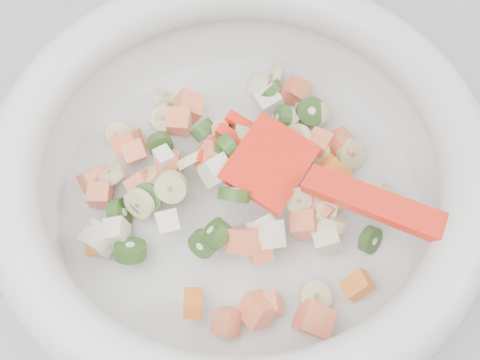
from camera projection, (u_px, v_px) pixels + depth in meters
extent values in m
cube|color=gray|center=(262.00, 315.00, 0.96)|extent=(2.00, 0.60, 0.90)
cylinder|color=silver|center=(240.00, 202.00, 0.54)|extent=(0.33, 0.33, 0.02)
torus|color=silver|center=(240.00, 156.00, 0.48)|extent=(0.40, 0.40, 0.05)
cylinder|color=#CBBB87|center=(139.00, 203.00, 0.50)|extent=(0.03, 0.03, 0.03)
cylinder|color=#CBBB87|center=(129.00, 142.00, 0.55)|extent=(0.02, 0.04, 0.04)
cylinder|color=#CBBB87|center=(280.00, 171.00, 0.50)|extent=(0.03, 0.03, 0.02)
cylinder|color=#CBBB87|center=(163.00, 119.00, 0.55)|extent=(0.03, 0.03, 0.02)
cylinder|color=#CBBB87|center=(331.00, 223.00, 0.49)|extent=(0.04, 0.03, 0.03)
cylinder|color=#CBBB87|center=(146.00, 180.00, 0.52)|extent=(0.03, 0.03, 0.03)
cylinder|color=#CBBB87|center=(165.00, 99.00, 0.58)|extent=(0.03, 0.03, 0.03)
cylinder|color=#CBBB87|center=(158.00, 113.00, 0.56)|extent=(0.02, 0.03, 0.03)
cylinder|color=#CBBB87|center=(298.00, 200.00, 0.49)|extent=(0.03, 0.03, 0.03)
cylinder|color=#CBBB87|center=(350.00, 154.00, 0.53)|extent=(0.03, 0.03, 0.03)
cylinder|color=#CBBB87|center=(380.00, 196.00, 0.52)|extent=(0.02, 0.03, 0.03)
cylinder|color=#CBBB87|center=(171.00, 187.00, 0.50)|extent=(0.03, 0.02, 0.03)
cylinder|color=#CBBB87|center=(315.00, 153.00, 0.52)|extent=(0.03, 0.03, 0.03)
cylinder|color=#CBBB87|center=(249.00, 132.00, 0.51)|extent=(0.04, 0.03, 0.02)
cylinder|color=#CBBB87|center=(369.00, 193.00, 0.52)|extent=(0.04, 0.04, 0.02)
cylinder|color=#CBBB87|center=(112.00, 175.00, 0.53)|extent=(0.03, 0.03, 0.03)
cylinder|color=#CBBB87|center=(117.00, 134.00, 0.56)|extent=(0.03, 0.03, 0.02)
cylinder|color=#CBBB87|center=(225.00, 131.00, 0.53)|extent=(0.03, 0.03, 0.02)
cylinder|color=#CBBB87|center=(317.00, 114.00, 0.56)|extent=(0.03, 0.03, 0.03)
cylinder|color=#CBBB87|center=(274.00, 77.00, 0.59)|extent=(0.02, 0.03, 0.03)
cylinder|color=#CBBB87|center=(191.00, 160.00, 0.50)|extent=(0.04, 0.03, 0.03)
cylinder|color=#CBBB87|center=(315.00, 297.00, 0.47)|extent=(0.03, 0.03, 0.02)
cylinder|color=#CBBB87|center=(297.00, 139.00, 0.52)|extent=(0.03, 0.04, 0.03)
cube|color=#FF7550|center=(222.00, 133.00, 0.52)|extent=(0.02, 0.02, 0.03)
cube|color=#FF7550|center=(321.00, 210.00, 0.50)|extent=(0.04, 0.04, 0.03)
cube|color=#FF7550|center=(168.00, 163.00, 0.52)|extent=(0.02, 0.03, 0.02)
cube|color=#FF7550|center=(306.00, 225.00, 0.49)|extent=(0.03, 0.02, 0.03)
cube|color=#FF7550|center=(281.00, 95.00, 0.58)|extent=(0.03, 0.03, 0.03)
cube|color=#FF7550|center=(298.00, 89.00, 0.57)|extent=(0.03, 0.03, 0.03)
cube|color=#FF7550|center=(314.00, 319.00, 0.46)|extent=(0.04, 0.04, 0.03)
cube|color=#FF7550|center=(212.00, 159.00, 0.50)|extent=(0.03, 0.02, 0.03)
cube|color=#FF7550|center=(340.00, 144.00, 0.54)|extent=(0.03, 0.03, 0.03)
cube|color=#FF7550|center=(257.00, 310.00, 0.46)|extent=(0.03, 0.03, 0.03)
cube|color=#FF7550|center=(141.00, 185.00, 0.51)|extent=(0.03, 0.03, 0.03)
cube|color=#FF7550|center=(227.00, 322.00, 0.46)|extent=(0.03, 0.03, 0.03)
cube|color=#FF7550|center=(100.00, 195.00, 0.52)|extent=(0.02, 0.02, 0.02)
cube|color=#FF7550|center=(318.00, 146.00, 0.53)|extent=(0.03, 0.03, 0.03)
cube|color=#FF7550|center=(188.00, 106.00, 0.55)|extent=(0.03, 0.03, 0.03)
cube|color=#FF7550|center=(94.00, 181.00, 0.53)|extent=(0.03, 0.03, 0.03)
cube|color=#FF7550|center=(133.00, 152.00, 0.53)|extent=(0.02, 0.03, 0.02)
cube|color=#FF7550|center=(129.00, 143.00, 0.54)|extent=(0.03, 0.03, 0.04)
cube|color=#FF7550|center=(246.00, 240.00, 0.47)|extent=(0.03, 0.03, 0.04)
cube|color=#FF7550|center=(259.00, 249.00, 0.47)|extent=(0.02, 0.03, 0.03)
cube|color=#FF7550|center=(179.00, 122.00, 0.54)|extent=(0.03, 0.03, 0.02)
cube|color=#FF7550|center=(269.00, 305.00, 0.47)|extent=(0.02, 0.02, 0.02)
cylinder|color=#478B2E|center=(270.00, 92.00, 0.57)|extent=(0.03, 0.03, 0.03)
cylinder|color=#478B2E|center=(282.00, 118.00, 0.54)|extent=(0.02, 0.03, 0.03)
cylinder|color=#478B2E|center=(216.00, 234.00, 0.48)|extent=(0.03, 0.04, 0.04)
cylinder|color=#478B2E|center=(119.00, 213.00, 0.51)|extent=(0.02, 0.03, 0.03)
cylinder|color=#478B2E|center=(370.00, 240.00, 0.50)|extent=(0.03, 0.03, 0.03)
cylinder|color=#478B2E|center=(311.00, 112.00, 0.56)|extent=(0.04, 0.04, 0.03)
cylinder|color=#478B2E|center=(234.00, 195.00, 0.48)|extent=(0.04, 0.03, 0.03)
cylinder|color=#478B2E|center=(146.00, 198.00, 0.51)|extent=(0.04, 0.04, 0.03)
cylinder|color=#478B2E|center=(214.00, 149.00, 0.50)|extent=(0.03, 0.04, 0.03)
cylinder|color=#478B2E|center=(203.00, 130.00, 0.53)|extent=(0.03, 0.02, 0.03)
cylinder|color=#478B2E|center=(203.00, 244.00, 0.48)|extent=(0.03, 0.03, 0.03)
cylinder|color=#478B2E|center=(244.00, 129.00, 0.53)|extent=(0.03, 0.03, 0.04)
cylinder|color=#478B2E|center=(130.00, 251.00, 0.49)|extent=(0.03, 0.03, 0.03)
cylinder|color=#478B2E|center=(229.00, 147.00, 0.50)|extent=(0.02, 0.03, 0.03)
cylinder|color=#478B2E|center=(160.00, 145.00, 0.53)|extent=(0.03, 0.02, 0.03)
cube|color=beige|center=(116.00, 232.00, 0.50)|extent=(0.02, 0.02, 0.02)
cube|color=beige|center=(327.00, 238.00, 0.49)|extent=(0.03, 0.02, 0.03)
cube|color=beige|center=(165.00, 159.00, 0.51)|extent=(0.02, 0.02, 0.02)
cube|color=beige|center=(323.00, 207.00, 0.50)|extent=(0.02, 0.03, 0.03)
cube|color=beige|center=(216.00, 171.00, 0.49)|extent=(0.03, 0.03, 0.03)
cube|color=beige|center=(285.00, 118.00, 0.55)|extent=(0.03, 0.03, 0.02)
cube|color=beige|center=(100.00, 238.00, 0.50)|extent=(0.04, 0.03, 0.03)
cube|color=beige|center=(266.00, 235.00, 0.47)|extent=(0.03, 0.03, 0.04)
cube|color=beige|center=(262.00, 232.00, 0.48)|extent=(0.03, 0.03, 0.03)
cube|color=beige|center=(257.00, 83.00, 0.57)|extent=(0.02, 0.03, 0.03)
cube|color=beige|center=(167.00, 222.00, 0.48)|extent=(0.02, 0.03, 0.03)
cube|color=beige|center=(270.00, 100.00, 0.56)|extent=(0.03, 0.03, 0.03)
cube|color=orange|center=(96.00, 238.00, 0.50)|extent=(0.02, 0.03, 0.03)
cube|color=orange|center=(358.00, 285.00, 0.48)|extent=(0.03, 0.02, 0.03)
cube|color=orange|center=(335.00, 170.00, 0.51)|extent=(0.03, 0.03, 0.03)
cube|color=orange|center=(193.00, 303.00, 0.47)|extent=(0.02, 0.03, 0.02)
cube|color=red|center=(270.00, 163.00, 0.49)|extent=(0.09, 0.09, 0.02)
cube|color=red|center=(242.00, 124.00, 0.52)|extent=(0.03, 0.03, 0.01)
cube|color=red|center=(233.00, 137.00, 0.51)|extent=(0.03, 0.03, 0.01)
cube|color=red|center=(223.00, 151.00, 0.50)|extent=(0.03, 0.03, 0.01)
cube|color=red|center=(213.00, 165.00, 0.49)|extent=(0.03, 0.03, 0.01)
cube|color=red|center=(438.00, 227.00, 0.43)|extent=(0.18, 0.15, 0.05)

